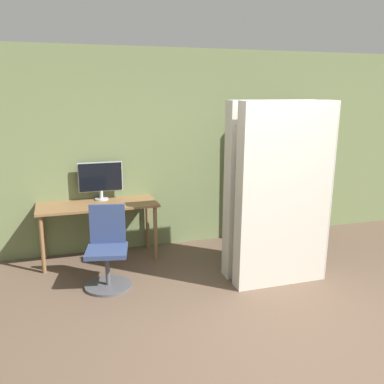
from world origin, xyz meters
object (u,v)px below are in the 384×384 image
mattress_far (270,190)px  mattress_near (285,196)px  bookshelf (265,177)px  office_chair (107,255)px  monitor (101,178)px

mattress_far → mattress_near: bearing=-90.0°
bookshelf → mattress_far: size_ratio=0.95×
office_chair → mattress_far: bearing=-6.4°
monitor → mattress_near: size_ratio=0.28×
bookshelf → mattress_near: mattress_near is taller
office_chair → mattress_far: (1.87, -0.21, 0.66)m
monitor → office_chair: bearing=-93.5°
office_chair → monitor: bearing=86.5°
bookshelf → mattress_near: bearing=-110.0°
monitor → bookshelf: 2.37m
office_chair → bookshelf: size_ratio=0.46×
monitor → office_chair: (-0.06, -1.02, -0.67)m
mattress_far → bookshelf: bearing=65.1°
office_chair → bookshelf: (2.43, 0.99, 0.55)m
office_chair → bookshelf: bearing=22.2°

